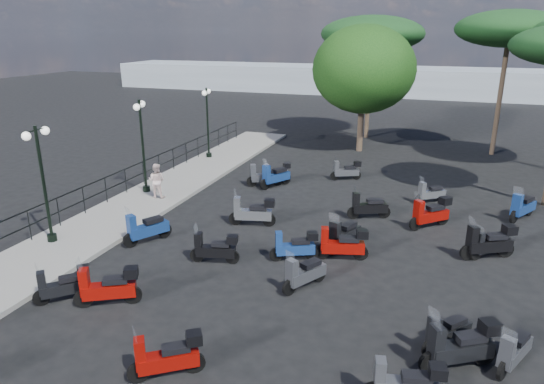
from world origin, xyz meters
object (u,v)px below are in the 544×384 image
(scooter_4, at_px, (264,176))
(scooter_14, at_px, (304,274))
(scooter_7, at_px, (108,287))
(scooter_19, at_px, (343,235))
(lamp_post_1, at_px, (142,140))
(scooter_23, at_px, (446,333))
(scooter_9, at_px, (253,212))
(scooter_25, at_px, (488,245))
(scooter_21, at_px, (431,193))
(scooter_13, at_px, (167,357))
(scooter_3, at_px, (215,249))
(scooter_10, at_px, (275,177))
(scooter_15, at_px, (342,245))
(pine_0, at_px, (510,29))
(scooter_27, at_px, (522,207))
(scooter_24, at_px, (514,351))
(pine_2, at_px, (372,34))
(lamp_post_0, at_px, (43,177))
(lamp_post_2, at_px, (207,118))
(scooter_20, at_px, (431,214))
(scooter_2, at_px, (146,229))
(scooter_16, at_px, (368,207))
(scooter_26, at_px, (489,243))
(scooter_18, at_px, (460,347))
(scooter_22, at_px, (406,384))
(scooter_1, at_px, (63,285))
(scooter_11, at_px, (346,171))
(broadleaf_tree, at_px, (364,69))
(scooter_8, at_px, (295,247))

(scooter_4, bearing_deg, scooter_14, 179.23)
(scooter_7, relative_size, scooter_19, 0.95)
(lamp_post_1, bearing_deg, scooter_23, -50.18)
(scooter_9, height_order, scooter_25, scooter_9)
(scooter_21, distance_m, scooter_25, 5.27)
(scooter_13, bearing_deg, scooter_3, -19.76)
(scooter_10, bearing_deg, scooter_14, 143.84)
(scooter_19, bearing_deg, scooter_9, 8.50)
(scooter_4, xyz_separation_m, scooter_15, (5.05, -6.47, 0.05))
(scooter_13, height_order, scooter_23, scooter_13)
(scooter_15, relative_size, scooter_25, 1.43)
(lamp_post_1, xyz_separation_m, pine_0, (15.24, 13.26, 4.61))
(pine_0, bearing_deg, scooter_27, -88.59)
(scooter_7, relative_size, scooter_15, 0.95)
(scooter_7, xyz_separation_m, scooter_24, (9.89, 0.76, -0.11))
(scooter_23, relative_size, pine_2, 0.16)
(lamp_post_0, distance_m, scooter_15, 10.04)
(lamp_post_2, xyz_separation_m, scooter_20, (12.32, -6.41, -1.83))
(scooter_2, bearing_deg, scooter_16, -115.71)
(scooter_26, distance_m, pine_0, 16.60)
(scooter_18, distance_m, scooter_24, 1.18)
(lamp_post_1, relative_size, scooter_9, 2.32)
(scooter_14, distance_m, scooter_26, 6.34)
(scooter_21, distance_m, scooter_27, 3.53)
(scooter_22, height_order, scooter_27, scooter_27)
(scooter_7, distance_m, scooter_13, 3.57)
(scooter_27, bearing_deg, scooter_13, 88.06)
(scooter_1, relative_size, scooter_22, 0.78)
(lamp_post_1, bearing_deg, pine_0, 20.72)
(lamp_post_2, xyz_separation_m, scooter_13, (7.41, -16.90, -1.88))
(scooter_7, bearing_deg, scooter_11, -44.01)
(scooter_18, bearing_deg, lamp_post_2, 10.73)
(scooter_10, relative_size, scooter_20, 1.13)
(scooter_27, bearing_deg, scooter_14, 82.03)
(scooter_19, bearing_deg, scooter_16, -74.52)
(scooter_11, relative_size, broadleaf_tree, 0.19)
(lamp_post_1, relative_size, scooter_18, 2.52)
(scooter_14, xyz_separation_m, scooter_16, (0.88, 6.08, 0.01))
(scooter_10, bearing_deg, broadleaf_tree, -76.40)
(scooter_26, bearing_deg, scooter_8, 82.26)
(scooter_19, relative_size, scooter_20, 1.17)
(lamp_post_0, distance_m, pine_2, 23.05)
(scooter_13, distance_m, scooter_26, 10.76)
(scooter_19, bearing_deg, scooter_10, -30.10)
(scooter_18, height_order, scooter_24, scooter_18)
(scooter_2, relative_size, scooter_13, 1.15)
(scooter_4, relative_size, scooter_13, 1.11)
(scooter_1, height_order, scooter_2, scooter_2)
(scooter_7, height_order, scooter_27, scooter_27)
(scooter_9, distance_m, scooter_10, 4.86)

